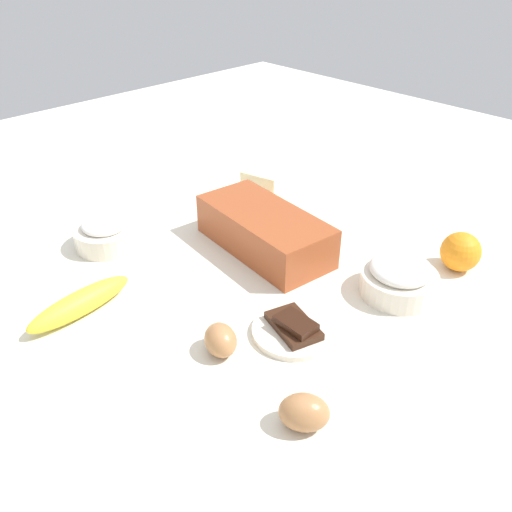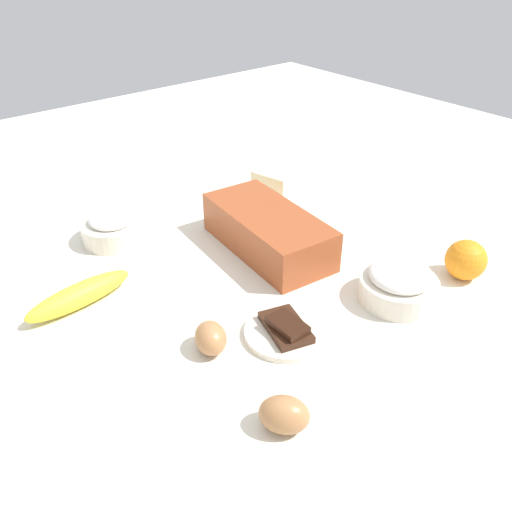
# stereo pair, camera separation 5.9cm
# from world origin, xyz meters

# --- Properties ---
(ground_plane) EXTENTS (2.40, 2.40, 0.02)m
(ground_plane) POSITION_xyz_m (0.00, 0.00, -0.01)
(ground_plane) COLOR silver
(loaf_pan) EXTENTS (0.29, 0.16, 0.08)m
(loaf_pan) POSITION_xyz_m (-0.05, 0.07, 0.04)
(loaf_pan) COLOR #9E4723
(loaf_pan) RESTS_ON ground_plane
(flour_bowl) EXTENTS (0.13, 0.13, 0.07)m
(flour_bowl) POSITION_xyz_m (0.21, 0.14, 0.03)
(flour_bowl) COLOR silver
(flour_bowl) RESTS_ON ground_plane
(sugar_bowl) EXTENTS (0.12, 0.12, 0.06)m
(sugar_bowl) POSITION_xyz_m (-0.28, -0.14, 0.03)
(sugar_bowl) COLOR silver
(sugar_bowl) RESTS_ON ground_plane
(banana) EXTENTS (0.06, 0.19, 0.04)m
(banana) POSITION_xyz_m (-0.12, -0.28, 0.02)
(banana) COLOR yellow
(banana) RESTS_ON ground_plane
(orange_fruit) EXTENTS (0.07, 0.07, 0.07)m
(orange_fruit) POSITION_xyz_m (0.24, 0.28, 0.04)
(orange_fruit) COLOR orange
(orange_fruit) RESTS_ON ground_plane
(butter_block) EXTENTS (0.10, 0.08, 0.06)m
(butter_block) POSITION_xyz_m (-0.22, 0.24, 0.03)
(butter_block) COLOR #F4EDB2
(butter_block) RESTS_ON ground_plane
(egg_near_butter) EXTENTS (0.08, 0.08, 0.05)m
(egg_near_butter) POSITION_xyz_m (0.29, -0.19, 0.02)
(egg_near_butter) COLOR #AB7345
(egg_near_butter) RESTS_ON ground_plane
(egg_beside_bowl) EXTENTS (0.07, 0.07, 0.05)m
(egg_beside_bowl) POSITION_xyz_m (0.11, -0.18, 0.02)
(egg_beside_bowl) COLOR #B17748
(egg_beside_bowl) RESTS_ON ground_plane
(chocolate_plate) EXTENTS (0.13, 0.13, 0.03)m
(chocolate_plate) POSITION_xyz_m (0.16, -0.07, 0.01)
(chocolate_plate) COLOR silver
(chocolate_plate) RESTS_ON ground_plane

